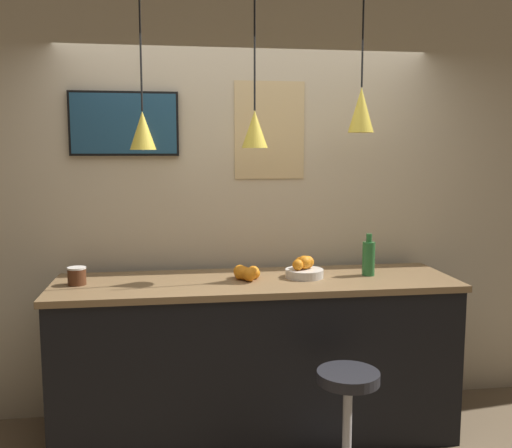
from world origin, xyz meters
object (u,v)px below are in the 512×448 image
at_px(juice_bottle, 369,258).
at_px(spread_jar, 77,276).
at_px(fruit_bowl, 304,269).
at_px(mounted_tv, 124,124).
at_px(bar_stool, 347,411).

bearing_deg(juice_bottle, spread_jar, 180.00).
bearing_deg(fruit_bowl, mounted_tv, 160.56).
distance_m(juice_bottle, mounted_tv, 1.81).
distance_m(fruit_bowl, spread_jar, 1.39).
bearing_deg(mounted_tv, juice_bottle, -14.47).
distance_m(spread_jar, mounted_tv, 1.04).
height_order(spread_jar, mounted_tv, mounted_tv).
distance_m(bar_stool, mounted_tv, 2.24).
height_order(bar_stool, mounted_tv, mounted_tv).
height_order(fruit_bowl, spread_jar, fruit_bowl).
bearing_deg(bar_stool, mounted_tv, 137.98).
bearing_deg(spread_jar, mounted_tv, 55.79).
bearing_deg(juice_bottle, fruit_bowl, 179.57).
bearing_deg(fruit_bowl, spread_jar, -179.87).
bearing_deg(fruit_bowl, bar_stool, -83.06).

